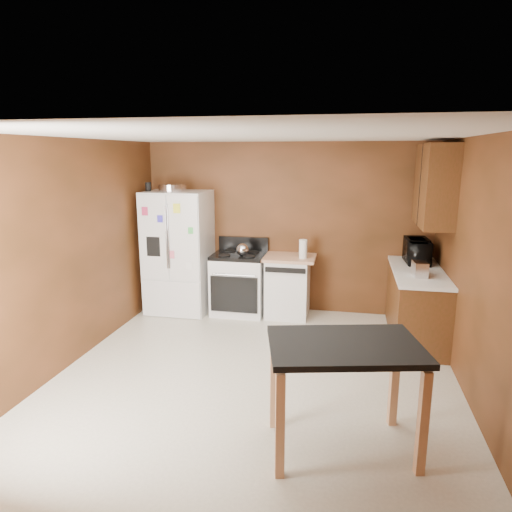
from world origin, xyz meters
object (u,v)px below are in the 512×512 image
(paper_towel, at_px, (303,249))
(green_canister, at_px, (304,252))
(roasting_pan, at_px, (172,188))
(gas_range, at_px, (239,283))
(kettle, at_px, (242,250))
(toaster, at_px, (420,269))
(pen_cup, at_px, (148,187))
(refrigerator, at_px, (179,252))
(island, at_px, (344,361))
(dishwasher, at_px, (288,286))
(microwave, at_px, (417,252))

(paper_towel, distance_m, green_canister, 0.18)
(roasting_pan, bearing_deg, gas_range, 3.97)
(kettle, relative_size, toaster, 0.74)
(pen_cup, xyz_separation_m, refrigerator, (0.40, 0.07, -0.96))
(toaster, bearing_deg, gas_range, 157.29)
(paper_towel, distance_m, island, 3.01)
(gas_range, xyz_separation_m, dishwasher, (0.72, 0.02, -0.01))
(green_canister, bearing_deg, island, -78.50)
(refrigerator, xyz_separation_m, gas_range, (0.91, 0.06, -0.44))
(paper_towel, bearing_deg, kettle, -175.28)
(paper_towel, xyz_separation_m, refrigerator, (-1.85, -0.01, -0.12))
(kettle, xyz_separation_m, microwave, (2.38, 0.06, 0.06))
(roasting_pan, distance_m, microwave, 3.52)
(pen_cup, xyz_separation_m, green_canister, (2.24, 0.24, -0.92))
(kettle, relative_size, microwave, 0.34)
(roasting_pan, relative_size, dishwasher, 0.44)
(pen_cup, relative_size, island, 0.10)
(dishwasher, relative_size, island, 0.68)
(roasting_pan, bearing_deg, refrigerator, 6.55)
(roasting_pan, bearing_deg, island, -49.08)
(toaster, distance_m, island, 2.36)
(kettle, height_order, gas_range, gas_range)
(green_canister, height_order, dishwasher, green_canister)
(microwave, relative_size, dishwasher, 0.59)
(paper_towel, height_order, refrigerator, refrigerator)
(roasting_pan, bearing_deg, kettle, -3.19)
(kettle, xyz_separation_m, paper_towel, (0.86, 0.07, 0.03))
(pen_cup, bearing_deg, gas_range, 5.76)
(microwave, bearing_deg, refrigerator, 86.43)
(paper_towel, bearing_deg, green_canister, 92.07)
(gas_range, bearing_deg, paper_towel, -3.34)
(toaster, xyz_separation_m, island, (-0.84, -2.20, -0.23))
(toaster, relative_size, microwave, 0.46)
(pen_cup, relative_size, kettle, 0.69)
(paper_towel, xyz_separation_m, toaster, (1.46, -0.73, -0.03))
(toaster, height_order, refrigerator, refrigerator)
(paper_towel, xyz_separation_m, island, (0.62, -2.93, -0.26))
(green_canister, bearing_deg, toaster, -31.24)
(pen_cup, height_order, kettle, pen_cup)
(toaster, bearing_deg, paper_towel, 148.87)
(green_canister, distance_m, refrigerator, 1.85)
(green_canister, distance_m, dishwasher, 0.54)
(paper_towel, distance_m, gas_range, 1.09)
(roasting_pan, xyz_separation_m, gas_range, (0.97, 0.07, -1.39))
(roasting_pan, height_order, refrigerator, roasting_pan)
(green_canister, bearing_deg, kettle, -164.81)
(roasting_pan, relative_size, kettle, 2.18)
(refrigerator, bearing_deg, island, -49.79)
(pen_cup, distance_m, toaster, 3.87)
(toaster, bearing_deg, pen_cup, 165.42)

